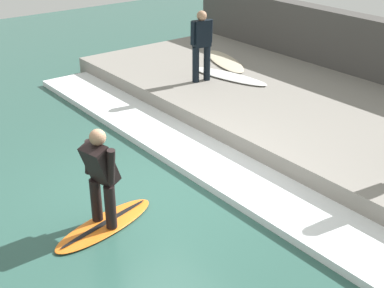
# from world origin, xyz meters

# --- Properties ---
(ground_plane) EXTENTS (28.00, 28.00, 0.00)m
(ground_plane) POSITION_xyz_m (0.00, 0.00, 0.00)
(ground_plane) COLOR #2D564C
(concrete_ledge) EXTENTS (4.40, 12.71, 0.42)m
(concrete_ledge) POSITION_xyz_m (4.12, 0.00, 0.21)
(concrete_ledge) COLOR gray
(concrete_ledge) RESTS_ON ground_plane
(wave_foam_crest) EXTENTS (1.19, 12.07, 0.13)m
(wave_foam_crest) POSITION_xyz_m (1.32, 0.00, 0.06)
(wave_foam_crest) COLOR white
(wave_foam_crest) RESTS_ON ground_plane
(surfboard_riding) EXTENTS (1.82, 0.90, 0.07)m
(surfboard_riding) POSITION_xyz_m (-1.08, -0.25, 0.03)
(surfboard_riding) COLOR orange
(surfboard_riding) RESTS_ON ground_plane
(surfer_riding) EXTENTS (0.49, 0.63, 1.48)m
(surfer_riding) POSITION_xyz_m (-1.08, -0.25, 0.88)
(surfer_riding) COLOR black
(surfer_riding) RESTS_ON surfboard_riding
(surfer_waiting_far) EXTENTS (0.54, 0.30, 1.60)m
(surfer_waiting_far) POSITION_xyz_m (3.28, 2.97, 1.32)
(surfer_waiting_far) COLOR black
(surfer_waiting_far) RESTS_ON concrete_ledge
(surfboard_waiting_far) EXTENTS (0.96, 2.15, 0.06)m
(surfboard_waiting_far) POSITION_xyz_m (3.95, 2.77, 0.45)
(surfboard_waiting_far) COLOR white
(surfboard_waiting_far) RESTS_ON concrete_ledge
(surfboard_spare) EXTENTS (1.27, 2.13, 0.06)m
(surfboard_spare) POSITION_xyz_m (4.67, 3.73, 0.45)
(surfboard_spare) COLOR beige
(surfboard_spare) RESTS_ON concrete_ledge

